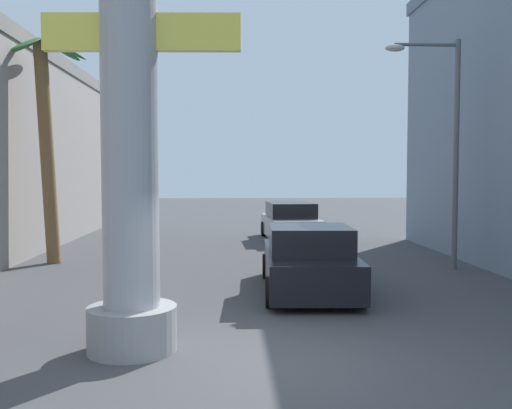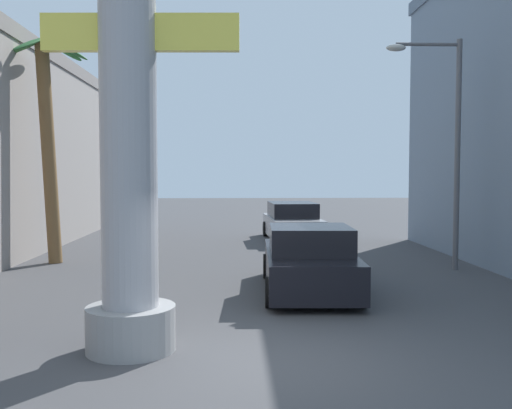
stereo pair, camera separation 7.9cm
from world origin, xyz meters
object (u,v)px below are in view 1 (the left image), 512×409
Objects in this scene: palm_tree_mid_left at (47,130)px; neon_sign_pole at (129,68)px; car_far at (290,222)px; street_lamp at (445,131)px; car_lead at (309,262)px.

neon_sign_pole is at bearing -65.48° from palm_tree_mid_left.
neon_sign_pole is 15.32m from car_far.
palm_tree_mid_left reaches higher than car_far.
palm_tree_mid_left is at bearing -145.37° from car_far.
street_lamp is at bearing -63.40° from car_far.
palm_tree_mid_left is (-4.01, 8.79, -0.30)m from neon_sign_pole.
neon_sign_pole reaches higher than palm_tree_mid_left.
street_lamp reaches higher than car_lead.
neon_sign_pole is at bearing -136.94° from street_lamp.
street_lamp is (7.63, 7.13, -0.41)m from neon_sign_pole.
car_far is at bearing 74.32° from neon_sign_pole.
car_lead is 9.28m from palm_tree_mid_left.
neon_sign_pole is 9.66m from palm_tree_mid_left.
palm_tree_mid_left is at bearing 171.91° from street_lamp.
car_lead is at bearing -31.67° from palm_tree_mid_left.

